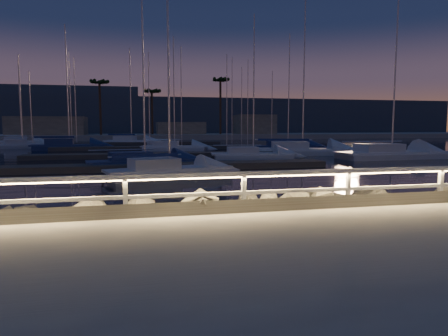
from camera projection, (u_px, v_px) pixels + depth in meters
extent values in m
plane|color=#A7A397|center=(206.00, 213.00, 10.23)|extent=(400.00, 400.00, 0.00)
cube|color=#A7A397|center=(229.00, 246.00, 7.81)|extent=(240.00, 5.00, 0.20)
cube|color=#605C52|center=(197.00, 213.00, 11.71)|extent=(240.00, 3.45, 1.29)
plane|color=black|center=(142.00, 138.00, 87.87)|extent=(320.00, 320.00, 0.00)
plane|color=black|center=(206.00, 259.00, 10.35)|extent=(400.00, 400.00, 0.00)
cube|color=silver|center=(125.00, 197.00, 9.73)|extent=(0.11, 0.11, 1.00)
cube|color=silver|center=(244.00, 193.00, 10.39)|extent=(0.11, 0.11, 1.00)
cube|color=silver|center=(348.00, 189.00, 11.05)|extent=(0.11, 0.11, 1.00)
cube|color=silver|center=(441.00, 185.00, 11.71)|extent=(0.11, 0.11, 1.00)
cube|color=silver|center=(206.00, 175.00, 10.12)|extent=(44.00, 0.12, 0.12)
cube|color=silver|center=(206.00, 194.00, 10.17)|extent=(44.00, 0.09, 0.09)
cube|color=#FFC572|center=(206.00, 178.00, 10.11)|extent=(44.00, 0.04, 0.03)
sphere|color=#605C52|center=(9.00, 218.00, 11.42)|extent=(0.75, 0.75, 0.75)
cube|color=#534B45|center=(162.00, 166.00, 25.78)|extent=(22.00, 2.00, 0.40)
cube|color=#534B45|center=(154.00, 155.00, 35.48)|extent=(22.00, 2.00, 0.40)
cube|color=#534B45|center=(149.00, 148.00, 47.12)|extent=(22.00, 2.00, 0.40)
cube|color=#534B45|center=(146.00, 143.00, 58.76)|extent=(22.00, 2.00, 0.40)
cube|color=#A7A397|center=(142.00, 137.00, 82.01)|extent=(160.00, 14.00, 1.20)
cube|color=gray|center=(48.00, 128.00, 77.85)|extent=(14.00, 8.00, 4.00)
cube|color=gray|center=(181.00, 130.00, 84.57)|extent=(10.00, 6.00, 3.00)
cube|color=gray|center=(254.00, 126.00, 87.03)|extent=(8.00, 7.00, 4.60)
cylinder|color=#503925|center=(100.00, 108.00, 77.69)|extent=(0.44, 0.44, 10.50)
cylinder|color=#503925|center=(152.00, 112.00, 80.93)|extent=(0.44, 0.44, 9.00)
cylinder|color=#503925|center=(220.00, 106.00, 82.90)|extent=(0.44, 0.44, 11.50)
cube|color=#364354|center=(139.00, 120.00, 135.87)|extent=(220.00, 30.00, 14.00)
cube|color=silver|center=(170.00, 175.00, 21.94)|extent=(6.79, 3.86, 0.50)
cube|color=silver|center=(170.00, 169.00, 21.91)|extent=(7.21, 3.70, 0.14)
cube|color=silver|center=(154.00, 164.00, 21.44)|extent=(2.86, 2.25, 0.59)
cylinder|color=silver|center=(168.00, 63.00, 21.30)|extent=(0.11, 0.11, 11.19)
cylinder|color=silver|center=(146.00, 156.00, 21.18)|extent=(3.89, 1.19, 0.07)
cube|color=navy|center=(145.00, 165.00, 27.01)|extent=(7.28, 3.55, 0.50)
cube|color=navy|center=(145.00, 161.00, 26.98)|extent=(7.79, 3.31, 0.14)
cube|color=navy|center=(131.00, 156.00, 26.56)|extent=(2.98, 2.21, 0.59)
cylinder|color=silver|center=(143.00, 68.00, 26.32)|extent=(0.11, 0.11, 12.11)
cylinder|color=silver|center=(123.00, 150.00, 26.33)|extent=(4.30, 0.86, 0.07)
cube|color=silver|center=(391.00, 157.00, 34.21)|extent=(9.34, 3.42, 0.62)
cube|color=silver|center=(392.00, 152.00, 34.16)|extent=(10.09, 2.99, 0.17)
cube|color=silver|center=(379.00, 148.00, 33.79)|extent=(3.67, 2.44, 0.73)
cylinder|color=silver|center=(396.00, 55.00, 33.30)|extent=(0.13, 0.13, 16.02)
cylinder|color=silver|center=(373.00, 141.00, 33.57)|extent=(5.77, 0.31, 0.09)
cube|color=silver|center=(253.00, 157.00, 33.85)|extent=(6.79, 3.06, 0.47)
cube|color=silver|center=(253.00, 154.00, 33.82)|extent=(7.29, 2.81, 0.13)
cube|color=silver|center=(243.00, 150.00, 33.71)|extent=(2.75, 1.97, 0.56)
cylinder|color=silver|center=(254.00, 85.00, 33.20)|extent=(0.10, 0.10, 11.38)
cylinder|color=silver|center=(237.00, 145.00, 33.62)|extent=(4.07, 0.63, 0.07)
cube|color=silver|center=(302.00, 153.00, 38.91)|extent=(9.38, 5.38, 0.60)
cube|color=silver|center=(302.00, 149.00, 38.87)|extent=(9.97, 5.16, 0.16)
cube|color=silver|center=(290.00, 145.00, 38.91)|extent=(3.95, 3.12, 0.71)
cylinder|color=silver|center=(304.00, 67.00, 38.03)|extent=(0.13, 0.13, 15.46)
cylinder|color=silver|center=(283.00, 140.00, 38.89)|extent=(5.36, 1.66, 0.09)
cube|color=silver|center=(23.00, 147.00, 49.54)|extent=(6.58, 4.30, 0.53)
cube|color=silver|center=(23.00, 144.00, 49.51)|extent=(6.94, 4.21, 0.14)
cube|color=silver|center=(15.00, 142.00, 48.98)|extent=(2.84, 2.37, 0.63)
cylinder|color=silver|center=(21.00, 99.00, 48.92)|extent=(0.12, 0.12, 10.86)
cylinder|color=silver|center=(11.00, 138.00, 48.68)|extent=(3.65, 1.55, 0.08)
cube|color=navy|center=(70.00, 148.00, 46.90)|extent=(7.97, 2.99, 0.61)
cube|color=navy|center=(70.00, 145.00, 46.86)|extent=(8.61, 2.63, 0.17)
cube|color=navy|center=(60.00, 142.00, 46.52)|extent=(3.14, 2.11, 0.72)
cylinder|color=silver|center=(67.00, 85.00, 46.12)|extent=(0.13, 0.13, 13.64)
cylinder|color=silver|center=(54.00, 137.00, 46.32)|extent=(4.91, 0.32, 0.09)
cube|color=silver|center=(175.00, 149.00, 45.23)|extent=(7.30, 4.01, 0.50)
cube|color=silver|center=(175.00, 146.00, 45.20)|extent=(7.77, 3.83, 0.14)
cube|color=silver|center=(166.00, 144.00, 45.20)|extent=(3.05, 2.37, 0.59)
cylinder|color=silver|center=(174.00, 92.00, 44.55)|extent=(0.11, 0.11, 12.05)
cylinder|color=silver|center=(162.00, 140.00, 45.17)|extent=(4.21, 1.18, 0.07)
cube|color=navy|center=(288.00, 149.00, 46.40)|extent=(7.64, 3.99, 0.49)
cube|color=navy|center=(288.00, 146.00, 46.37)|extent=(8.15, 3.77, 0.13)
cube|color=navy|center=(279.00, 143.00, 46.34)|extent=(3.17, 2.41, 0.58)
cylinder|color=silver|center=(289.00, 90.00, 45.68)|extent=(0.11, 0.11, 12.65)
cylinder|color=silver|center=(275.00, 139.00, 46.29)|extent=(4.45, 1.08, 0.07)
cube|color=silver|center=(22.00, 144.00, 58.84)|extent=(6.85, 3.21, 0.56)
cube|color=silver|center=(22.00, 141.00, 58.80)|extent=(7.34, 2.98, 0.15)
cube|color=silver|center=(16.00, 139.00, 58.71)|extent=(2.79, 2.03, 0.66)
cylinder|color=silver|center=(20.00, 101.00, 58.18)|extent=(0.12, 0.12, 11.44)
cylinder|color=silver|center=(12.00, 135.00, 58.63)|extent=(4.08, 0.73, 0.08)
cube|color=silver|center=(132.00, 143.00, 59.59)|extent=(8.09, 5.45, 0.60)
cube|color=silver|center=(132.00, 141.00, 59.55)|extent=(8.53, 5.35, 0.16)
cube|color=silver|center=(125.00, 138.00, 59.71)|extent=(3.52, 2.97, 0.71)
cylinder|color=silver|center=(131.00, 95.00, 58.83)|extent=(0.13, 0.13, 13.38)
cylinder|color=silver|center=(121.00, 135.00, 59.76)|extent=(4.45, 2.01, 0.09)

